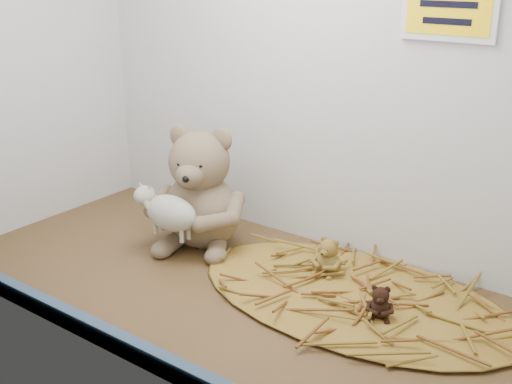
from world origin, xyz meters
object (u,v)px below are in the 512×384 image
Objects in this scene: mini_teddy_tan at (329,254)px; mini_teddy_brown at (380,300)px; main_teddy at (201,187)px; toy_lamb at (171,213)px.

mini_teddy_tan reaches higher than mini_teddy_brown.
main_teddy is 1.65× the size of toy_lamb.
toy_lamb is (0.00, -10.04, -3.24)cm from main_teddy.
mini_teddy_tan is 1.26× the size of mini_teddy_brown.
main_teddy reaches higher than mini_teddy_brown.
toy_lamb reaches higher than mini_teddy_brown.
main_teddy reaches higher than toy_lamb.
main_teddy is at bearing 147.29° from mini_teddy_brown.
mini_teddy_tan is (32.53, 12.51, -5.47)cm from toy_lamb.
main_teddy is 10.55cm from toy_lamb.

